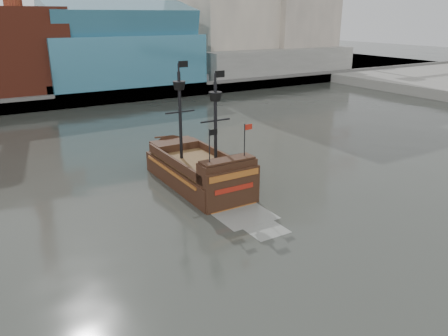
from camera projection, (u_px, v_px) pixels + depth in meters
ground at (335, 269)px, 28.41m from camera, size 400.00×400.00×0.00m
promenade_far at (52, 81)px, 102.29m from camera, size 220.00×60.00×2.00m
seawall at (84, 99)px, 78.40m from camera, size 220.00×1.00×2.60m
crane_a at (334, 2)px, 126.70m from camera, size 22.50×4.00×32.25m
crane_b at (332, 15)px, 140.64m from camera, size 19.10×4.00×26.25m
pirate_ship at (199, 174)px, 42.09m from camera, size 5.39×16.74×12.52m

